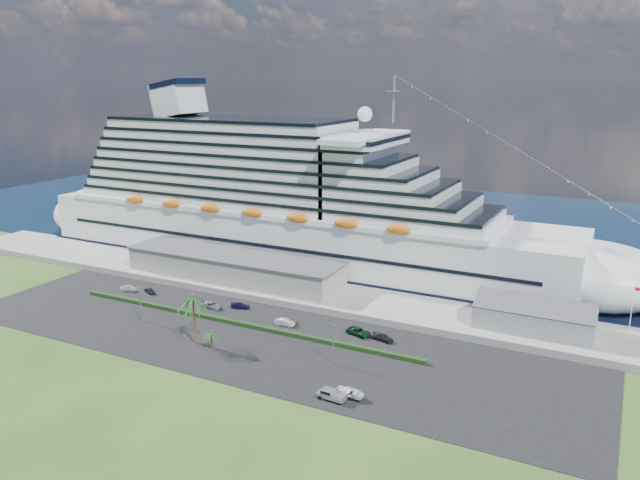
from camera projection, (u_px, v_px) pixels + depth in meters
The scene contains 23 objects.
ground at pixel (223, 360), 121.53m from camera, with size 420.00×420.00×0.00m, color #274617.
asphalt_lot at pixel (254, 340), 131.00m from camera, with size 140.00×38.00×0.12m, color black.
wharf at pixel (317, 294), 155.79m from camera, with size 240.00×20.00×1.80m, color gray.
water at pixel (427, 224), 233.61m from camera, with size 420.00×160.00×0.02m, color #0B1A33.
cruise_ship at pixel (289, 207), 181.91m from camera, with size 191.00×38.00×54.00m.
terminal_building at pixel (233, 265), 165.71m from camera, with size 61.00×15.00×6.30m.
port_shed at pixel (535, 316), 132.10m from camera, with size 24.00×12.31×7.37m.
flagpole at pixel (631, 313), 123.21m from camera, with size 1.08×0.16×12.00m.
hedge at pixel (236, 323), 138.69m from camera, with size 88.00×1.10×0.90m, color black.
lamp_post_left at pixel (140, 299), 139.35m from camera, with size 1.60×0.35×8.27m.
lamp_post_right at pixel (333, 339), 118.30m from camera, with size 1.60×0.35×8.27m.
palm_tall at pixel (193, 301), 127.03m from camera, with size 8.82×8.82×11.13m.
palm_short at pixel (211, 334), 124.73m from camera, with size 3.53×3.53×4.56m.
parked_car_0 at pixel (129, 288), 160.28m from camera, with size 1.87×4.65×1.58m, color silver.
parked_car_1 at pixel (150, 291), 158.59m from camera, with size 1.30×3.73×1.23m, color black.
parked_car_2 at pixel (212, 305), 148.42m from camera, with size 2.45×5.31×1.48m, color gray.
parked_car_3 at pixel (240, 305), 148.51m from camera, with size 1.81×4.44×1.29m, color #151242.
parked_car_4 at pixel (289, 322), 138.65m from camera, with size 1.48×3.67×1.25m, color maroon.
parked_car_5 at pixel (285, 322), 138.12m from camera, with size 1.59×4.57×1.50m, color silver.
parked_car_6 at pixel (359, 332), 132.89m from camera, with size 2.63×5.69×1.58m, color black.
parked_car_7 at pixel (383, 338), 130.16m from camera, with size 1.94×4.77×1.38m, color black.
pickup_truck at pixel (331, 394), 106.23m from camera, with size 5.31×2.26×1.83m.
boat_trailer at pixel (350, 392), 106.82m from camera, with size 6.18×4.20×1.75m.
Camera 1 is at (67.43, -90.89, 53.60)m, focal length 35.00 mm.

